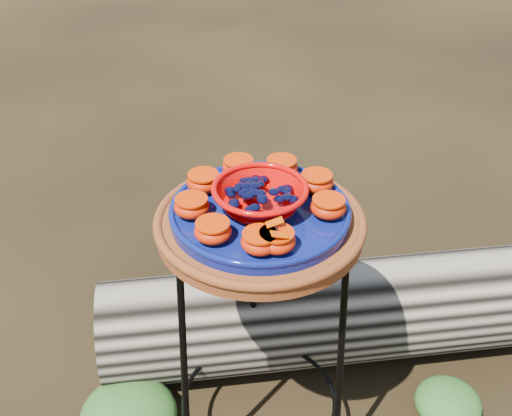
{
  "coord_description": "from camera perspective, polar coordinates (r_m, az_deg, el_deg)",
  "views": [
    {
      "loc": [
        -0.09,
        -1.1,
        1.52
      ],
      "look_at": [
        -0.01,
        0.0,
        0.76
      ],
      "focal_mm": 45.0,
      "sensor_mm": 36.0,
      "label": 1
    }
  ],
  "objects": [
    {
      "name": "driftwood_log",
      "position": [
        2.02,
        10.98,
        -8.7
      ],
      "size": [
        1.7,
        0.55,
        0.31
      ],
      "primitive_type": null,
      "rotation": [
        0.0,
        0.0,
        0.06
      ],
      "color": "black",
      "rests_on": "ground"
    },
    {
      "name": "orange_half_5",
      "position": [
        1.39,
        -4.7,
        2.33
      ],
      "size": [
        0.07,
        0.07,
        0.04
      ],
      "primitive_type": "ellipsoid",
      "color": "#B00B00",
      "rests_on": "cobalt_plate"
    },
    {
      "name": "orange_half_8",
      "position": [
        1.21,
        0.34,
        -3.02
      ],
      "size": [
        0.07,
        0.07,
        0.04
      ],
      "primitive_type": "ellipsoid",
      "color": "#B00B00",
      "rests_on": "cobalt_plate"
    },
    {
      "name": "plant_stand",
      "position": [
        1.6,
        0.3,
        -12.21
      ],
      "size": [
        0.44,
        0.44,
        0.7
      ],
      "primitive_type": null,
      "color": "black",
      "rests_on": "ground"
    },
    {
      "name": "orange_half_4",
      "position": [
        1.44,
        -1.57,
        3.64
      ],
      "size": [
        0.07,
        0.07,
        0.04
      ],
      "primitive_type": "ellipsoid",
      "color": "#B00B00",
      "rests_on": "cobalt_plate"
    },
    {
      "name": "orange_half_7",
      "position": [
        1.24,
        -3.86,
        -2.07
      ],
      "size": [
        0.07,
        0.07,
        0.04
      ],
      "primitive_type": "ellipsoid",
      "color": "#B00B00",
      "rests_on": "cobalt_plate"
    },
    {
      "name": "foliage_back",
      "position": [
        2.12,
        -5.28,
        -8.66
      ],
      "size": [
        0.28,
        0.28,
        0.14
      ],
      "primitive_type": "ellipsoid",
      "color": "#1C4C19",
      "rests_on": "ground"
    },
    {
      "name": "red_bowl",
      "position": [
        1.32,
        0.35,
        0.91
      ],
      "size": [
        0.19,
        0.19,
        0.05
      ],
      "primitive_type": null,
      "color": "#CE0604",
      "rests_on": "cobalt_plate"
    },
    {
      "name": "orange_half_2",
      "position": [
        1.39,
        5.41,
        2.29
      ],
      "size": [
        0.07,
        0.07,
        0.04
      ],
      "primitive_type": "ellipsoid",
      "color": "#B00B00",
      "rests_on": "cobalt_plate"
    },
    {
      "name": "orange_half_3",
      "position": [
        1.44,
        2.29,
        3.63
      ],
      "size": [
        0.07,
        0.07,
        0.04
      ],
      "primitive_type": "ellipsoid",
      "color": "#B00B00",
      "rests_on": "cobalt_plate"
    },
    {
      "name": "orange_half_1",
      "position": [
        1.31,
        6.44,
        0.07
      ],
      "size": [
        0.07,
        0.07,
        0.04
      ],
      "primitive_type": "ellipsoid",
      "color": "#B00B00",
      "rests_on": "cobalt_plate"
    },
    {
      "name": "orange_half_0",
      "position": [
        1.21,
        1.85,
        -2.92
      ],
      "size": [
        0.07,
        0.07,
        0.04
      ],
      "primitive_type": "ellipsoid",
      "color": "#B00B00",
      "rests_on": "cobalt_plate"
    },
    {
      "name": "glass_gems",
      "position": [
        1.3,
        0.36,
        2.33
      ],
      "size": [
        0.15,
        0.15,
        0.03
      ],
      "primitive_type": null,
      "color": "black",
      "rests_on": "red_bowl"
    },
    {
      "name": "cobalt_plate",
      "position": [
        1.34,
        0.35,
        -0.46
      ],
      "size": [
        0.38,
        0.38,
        0.03
      ],
      "primitive_type": "cylinder",
      "color": "#041049",
      "rests_on": "terracotta_saucer"
    },
    {
      "name": "terracotta_saucer",
      "position": [
        1.36,
        0.34,
        -1.51
      ],
      "size": [
        0.44,
        0.44,
        0.04
      ],
      "primitive_type": "cylinder",
      "color": "#65280E",
      "rests_on": "plant_stand"
    },
    {
      "name": "orange_half_6",
      "position": [
        1.31,
        -5.74,
        0.12
      ],
      "size": [
        0.07,
        0.07,
        0.04
      ],
      "primitive_type": "ellipsoid",
      "color": "#B00B00",
      "rests_on": "cobalt_plate"
    },
    {
      "name": "butterfly",
      "position": [
        1.2,
        1.87,
        -1.92
      ],
      "size": [
        0.08,
        0.05,
        0.01
      ],
      "primitive_type": null,
      "rotation": [
        0.0,
        0.0,
        0.13
      ],
      "color": "#DA3F00",
      "rests_on": "orange_half_0"
    },
    {
      "name": "foliage_left",
      "position": [
        1.86,
        -11.28,
        -17.56
      ],
      "size": [
        0.27,
        0.27,
        0.13
      ],
      "primitive_type": "ellipsoid",
      "color": "#1C4C19",
      "rests_on": "ground"
    },
    {
      "name": "foliage_right",
      "position": [
        1.96,
        16.72,
        -16.21
      ],
      "size": [
        0.19,
        0.19,
        0.09
      ],
      "primitive_type": "ellipsoid",
      "color": "#1C4C19",
      "rests_on": "ground"
    }
  ]
}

